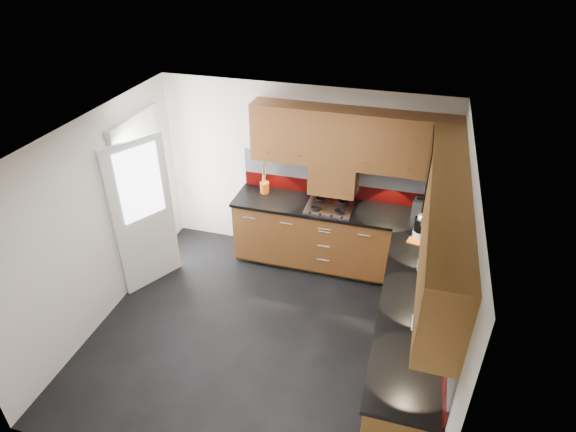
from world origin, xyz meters
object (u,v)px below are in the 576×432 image
(gas_hob, at_px, (329,206))
(utensil_pot, at_px, (265,186))
(toaster, at_px, (424,207))
(food_processor, at_px, (421,228))

(gas_hob, height_order, utensil_pot, utensil_pot)
(toaster, height_order, food_processor, food_processor)
(gas_hob, xyz_separation_m, food_processor, (1.15, -0.39, 0.12))
(utensil_pot, bearing_deg, food_processor, -14.57)
(gas_hob, relative_size, utensil_pot, 1.34)
(gas_hob, height_order, food_processor, food_processor)
(food_processor, bearing_deg, gas_hob, 161.32)
(gas_hob, relative_size, food_processor, 1.96)
(food_processor, bearing_deg, toaster, 88.67)
(gas_hob, bearing_deg, toaster, 8.31)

